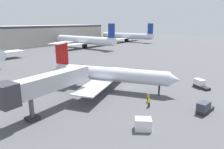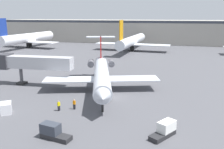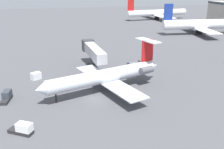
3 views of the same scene
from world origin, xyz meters
name	(u,v)px [view 2 (image 2 of 3)]	position (x,y,z in m)	size (l,w,h in m)	color
ground_plane	(114,97)	(0.00, 0.00, -0.05)	(400.00, 400.00, 0.10)	#4C4C51
regional_jet	(102,73)	(-3.49, 3.11, 3.51)	(23.43, 28.90, 9.96)	silver
jet_bridge	(31,63)	(-19.43, 2.90, 4.97)	(16.80, 4.01, 6.67)	#ADADB2
ground_crew_marshaller	(59,106)	(-6.89, -9.10, 0.86)	(0.42, 0.48, 1.69)	black
ground_crew_loader	(74,104)	(-4.75, -7.87, 0.86)	(0.45, 0.35, 1.69)	black
baggage_tug_lead	(165,130)	(9.94, -13.24, 0.84)	(3.32, 4.13, 1.90)	#262628
baggage_tug_trailing	(53,132)	(-3.48, -17.37, 0.84)	(4.18, 2.08, 1.90)	#262628
cargo_container_uld	(6,108)	(-14.40, -12.11, 0.85)	(2.55, 2.73, 1.69)	silver
terminal_building	(157,31)	(0.00, 95.39, 6.10)	(178.97, 25.05, 12.17)	#9E998E
parked_airliner_west_mid	(28,38)	(-56.08, 57.45, 4.44)	(29.15, 34.44, 13.69)	white
parked_airliner_centre	(132,41)	(-7.43, 59.44, 4.21)	(32.04, 37.94, 13.24)	silver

